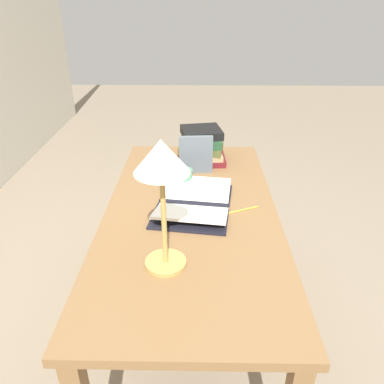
% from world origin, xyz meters
% --- Properties ---
extents(ground_plane, '(12.00, 12.00, 0.00)m').
position_xyz_m(ground_plane, '(0.00, 0.00, 0.00)').
color(ground_plane, gray).
extents(reading_desk, '(1.55, 0.76, 0.76)m').
position_xyz_m(reading_desk, '(0.00, 0.00, 0.66)').
color(reading_desk, brown).
rests_on(reading_desk, ground_plane).
extents(open_book, '(0.48, 0.38, 0.05)m').
position_xyz_m(open_book, '(0.04, -0.01, 0.77)').
color(open_book, black).
rests_on(open_book, reading_desk).
extents(book_stack_tall, '(0.23, 0.28, 0.19)m').
position_xyz_m(book_stack_tall, '(0.55, -0.05, 0.85)').
color(book_stack_tall, maroon).
rests_on(book_stack_tall, reading_desk).
extents(book_standing_upright, '(0.04, 0.18, 0.20)m').
position_xyz_m(book_standing_upright, '(0.40, -0.02, 0.86)').
color(book_standing_upright, slate).
rests_on(book_standing_upright, reading_desk).
extents(reading_lamp, '(0.18, 0.18, 0.47)m').
position_xyz_m(reading_lamp, '(-0.38, 0.08, 1.13)').
color(reading_lamp, tan).
rests_on(reading_lamp, reading_desk).
extents(coffee_mug, '(0.08, 0.10, 0.09)m').
position_xyz_m(coffee_mug, '(0.23, 0.04, 0.80)').
color(coffee_mug, '#4C7F5B').
rests_on(coffee_mug, reading_desk).
extents(pencil, '(0.07, 0.14, 0.01)m').
position_xyz_m(pencil, '(-0.00, -0.23, 0.76)').
color(pencil, gold).
rests_on(pencil, reading_desk).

